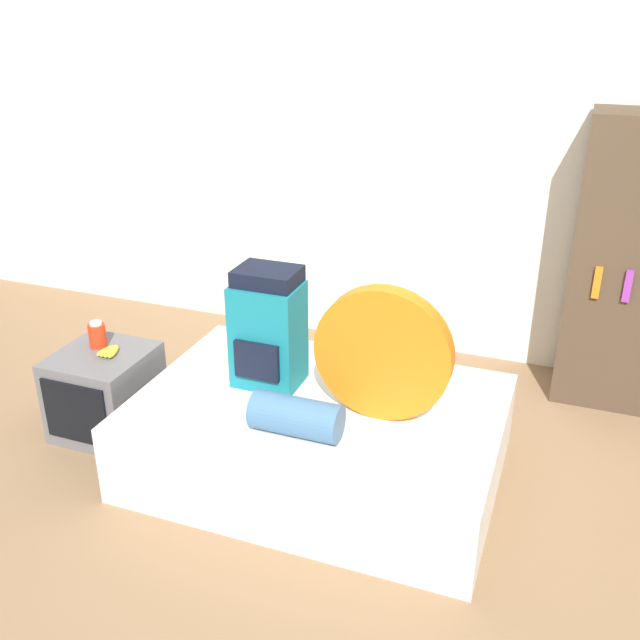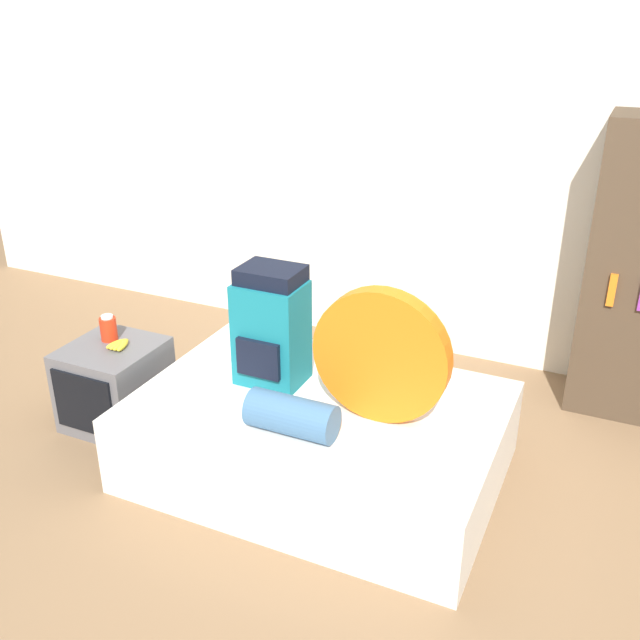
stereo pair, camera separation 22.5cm
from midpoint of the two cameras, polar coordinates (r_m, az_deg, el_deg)
The scene contains 9 objects.
ground_plane at distance 3.53m, azimuth -4.12°, elevation -16.07°, with size 16.00×16.00×0.00m, color #846647.
wall_back at distance 4.78m, azimuth 6.15°, elevation 12.34°, with size 8.00×0.05×2.60m.
bed at distance 3.74m, azimuth -1.83°, elevation -9.29°, with size 1.82×1.27×0.42m.
backpack at distance 3.68m, azimuth -5.94°, elevation -0.75°, with size 0.34×0.30×0.63m.
tent_bag at distance 3.36m, azimuth 3.15°, elevation -2.73°, with size 0.67×0.10×0.67m.
sleeping_roll at distance 3.33m, azimuth -3.87°, elevation -7.75°, with size 0.43×0.19×0.19m.
television at distance 4.27m, azimuth -18.27°, elevation -5.54°, with size 0.50×0.53×0.49m.
canister at distance 4.22m, azimuth -18.86°, elevation -1.16°, with size 0.09×0.09×0.15m.
banana_bunch at distance 4.13m, azimuth -17.93°, elevation -2.40°, with size 0.12×0.15×0.04m.
Camera 1 is at (1.07, -2.46, 2.28)m, focal length 40.00 mm.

